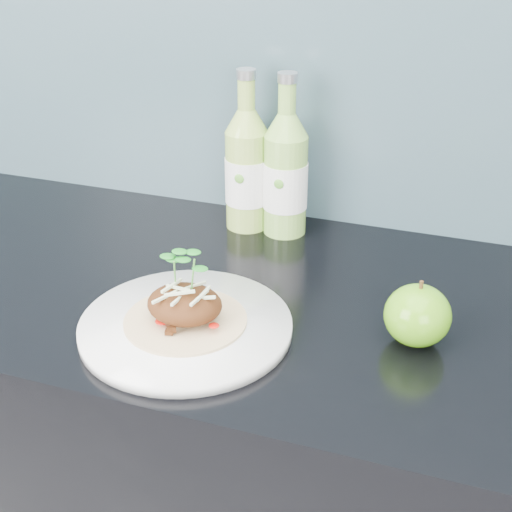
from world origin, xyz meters
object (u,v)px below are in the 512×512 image
object	(u,v)px
dinner_plate	(186,326)
cider_bottle_left	(247,170)
cider_bottle_right	(286,175)
green_apple	(417,315)

from	to	relation	value
dinner_plate	cider_bottle_left	bearing A→B (deg)	95.99
cider_bottle_left	cider_bottle_right	distance (m)	0.07
cider_bottle_left	cider_bottle_right	xyz separation A→B (m)	(0.07, -0.00, 0.00)
cider_bottle_right	green_apple	bearing A→B (deg)	-29.56
cider_bottle_right	dinner_plate	bearing A→B (deg)	-79.72
green_apple	cider_bottle_left	distance (m)	0.43
green_apple	cider_bottle_right	world-z (taller)	cider_bottle_right
cider_bottle_left	dinner_plate	bearing A→B (deg)	-61.85
green_apple	cider_bottle_left	xyz separation A→B (m)	(-0.33, 0.27, 0.06)
dinner_plate	green_apple	bearing A→B (deg)	14.62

